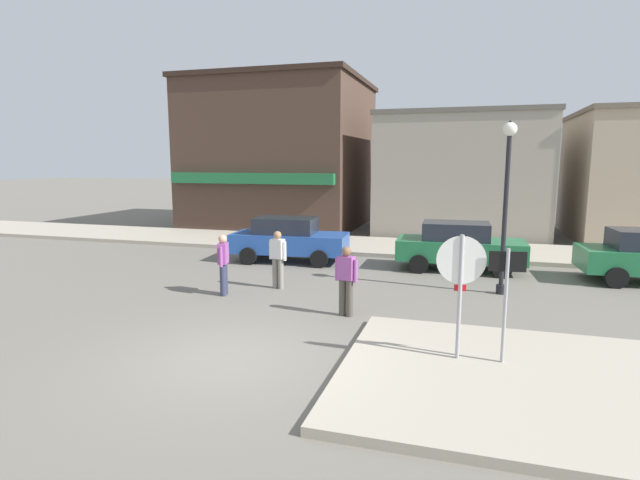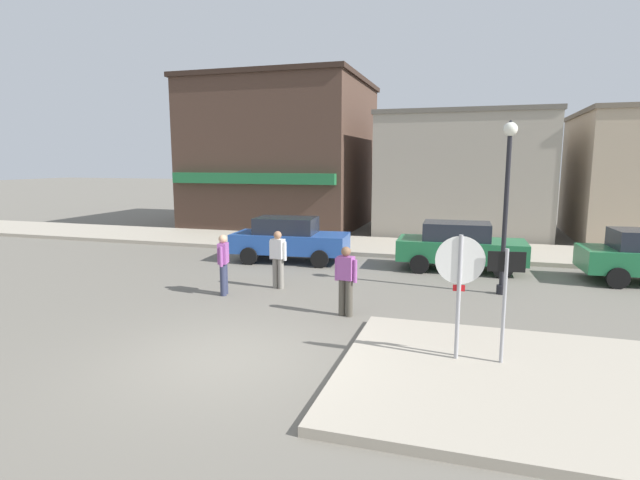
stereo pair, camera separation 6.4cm
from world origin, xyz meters
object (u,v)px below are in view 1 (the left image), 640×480
object	(u,v)px
pedestrian_crossing_near	(278,258)
pedestrian_crossing_far	(223,263)
parked_car_nearest	(289,239)
parked_car_second	(459,245)
pedestrian_kerb_side	(346,279)
stop_sign	(460,281)
lamp_post	(507,183)
one_way_sign	(506,294)

from	to	relation	value
pedestrian_crossing_near	pedestrian_crossing_far	world-z (taller)	same
parked_car_nearest	pedestrian_crossing_near	xyz separation A→B (m)	(1.02, -3.65, 0.06)
parked_car_second	pedestrian_kerb_side	bearing A→B (deg)	-111.96
stop_sign	pedestrian_crossing_near	distance (m)	6.44
pedestrian_kerb_side	lamp_post	bearing A→B (deg)	41.13
parked_car_second	pedestrian_crossing_far	bearing A→B (deg)	-139.70
stop_sign	parked_car_second	distance (m)	8.04
lamp_post	pedestrian_crossing_far	xyz separation A→B (m)	(-7.03, -2.23, -2.09)
pedestrian_crossing_far	lamp_post	bearing A→B (deg)	17.62
parked_car_second	pedestrian_crossing_near	distance (m)	6.15
one_way_sign	pedestrian_crossing_near	size ratio (longest dim) A/B	1.30
pedestrian_crossing_near	parked_car_nearest	bearing A→B (deg)	105.69
stop_sign	parked_car_second	bearing A→B (deg)	91.27
parked_car_nearest	pedestrian_crossing_far	size ratio (longest dim) A/B	2.56
pedestrian_crossing_far	pedestrian_kerb_side	size ratio (longest dim) A/B	1.00
stop_sign	one_way_sign	size ratio (longest dim) A/B	1.10
pedestrian_crossing_near	pedestrian_crossing_far	xyz separation A→B (m)	(-1.11, -1.06, 0.00)
stop_sign	parked_car_second	size ratio (longest dim) A/B	0.57
pedestrian_kerb_side	pedestrian_crossing_near	bearing A→B (deg)	141.85
lamp_post	pedestrian_crossing_far	bearing A→B (deg)	-162.38
lamp_post	pedestrian_crossing_far	size ratio (longest dim) A/B	2.82
lamp_post	one_way_sign	bearing A→B (deg)	-92.83
lamp_post	pedestrian_crossing_near	distance (m)	6.38
lamp_post	parked_car_second	distance (m)	3.67
one_way_sign	stop_sign	bearing A→B (deg)	-177.59
one_way_sign	parked_car_nearest	bearing A→B (deg)	130.89
parked_car_nearest	pedestrian_crossing_near	bearing A→B (deg)	-74.31
one_way_sign	lamp_post	distance (m)	5.49
stop_sign	one_way_sign	xyz separation A→B (m)	(0.73, 0.03, -0.19)
pedestrian_crossing_near	stop_sign	bearing A→B (deg)	-39.75
one_way_sign	lamp_post	xyz separation A→B (m)	(0.26, 5.23, 1.63)
stop_sign	one_way_sign	bearing A→B (deg)	2.41
parked_car_second	stop_sign	bearing A→B (deg)	-88.73
one_way_sign	pedestrian_crossing_near	world-z (taller)	one_way_sign
pedestrian_kerb_side	one_way_sign	bearing A→B (deg)	-33.79
one_way_sign	pedestrian_crossing_near	bearing A→B (deg)	144.30
stop_sign	parked_car_nearest	distance (m)	9.79
one_way_sign	pedestrian_crossing_far	distance (m)	7.42
parked_car_second	pedestrian_crossing_far	world-z (taller)	pedestrian_crossing_far
parked_car_second	pedestrian_crossing_far	size ratio (longest dim) A/B	2.51
lamp_post	parked_car_nearest	size ratio (longest dim) A/B	1.10
parked_car_second	pedestrian_crossing_near	bearing A→B (deg)	-140.52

